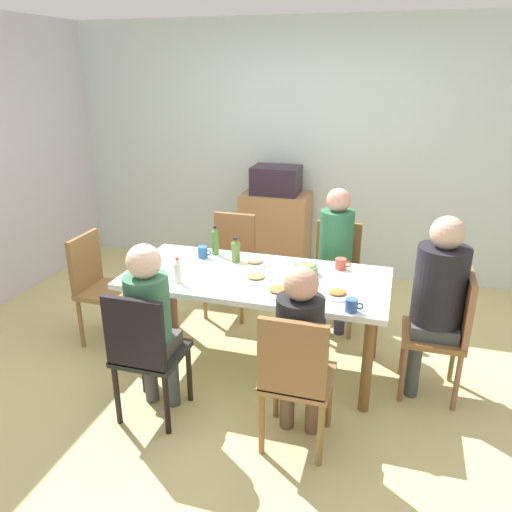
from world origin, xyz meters
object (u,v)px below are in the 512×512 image
chair_5 (295,375)px  side_cabinet (275,235)px  chair_1 (336,269)px  chair_2 (232,258)px  cup_1 (203,252)px  plate_1 (256,278)px  microwave (276,180)px  bottle_0 (215,241)px  cup_3 (352,305)px  bottle_1 (178,271)px  dining_table (256,286)px  chair_3 (447,328)px  plate_2 (255,262)px  chair_4 (98,282)px  person_0 (149,316)px  person_3 (438,291)px  plate_0 (279,291)px  cup_2 (151,278)px  plate_3 (337,294)px  bottle_2 (236,251)px  bowl_0 (306,269)px  person_5 (300,341)px  chair_0 (145,350)px  person_1 (336,249)px  cup_0 (341,264)px

chair_5 → side_cabinet: (-0.77, 2.57, -0.06)m
chair_1 → chair_2: same height
chair_5 → cup_1: (-0.97, 1.04, 0.26)m
plate_1 → microwave: (-0.32, 1.82, 0.30)m
chair_1 → bottle_0: size_ratio=3.88×
bottle_0 → microwave: (0.14, 1.42, 0.20)m
cup_3 → bottle_1: 1.20m
chair_1 → side_cabinet: bearing=129.3°
chair_5 → dining_table: bearing=120.0°
chair_3 → chair_5: size_ratio=1.00×
cup_3 → plate_2: bearing=143.6°
chair_1 → chair_4: (-1.79, -0.81, 0.00)m
person_0 → person_3: person_3 is taller
plate_0 → chair_3: bearing=12.3°
plate_2 → side_cabinet: 1.59m
chair_1 → chair_2: 0.94m
cup_2 → plate_3: bearing=7.9°
bottle_2 → cup_3: bearing=-31.9°
plate_0 → bowl_0: 0.38m
person_0 → bottle_0: person_0 is taller
chair_4 → person_5: 1.94m
chair_0 → plate_2: chair_0 is taller
bottle_1 → chair_3: bearing=8.5°
person_0 → cup_3: person_0 is taller
bowl_0 → cup_2: (-0.99, -0.47, 0.00)m
cup_2 → microwave: 2.14m
plate_3 → chair_4: bearing=175.0°
person_0 → bottle_1: (-0.01, 0.45, 0.11)m
plate_2 → side_cabinet: side_cabinet is taller
bowl_0 → bottle_1: bearing=-154.2°
bottle_0 → chair_1: bearing=28.3°
person_1 → bottle_0: (-0.90, -0.40, 0.11)m
plate_2 → bowl_0: (0.41, -0.08, 0.03)m
chair_0 → person_3: 1.90m
person_3 → plate_1: person_3 is taller
chair_0 → plate_3: chair_0 is taller
person_3 → bowl_0: (-0.89, 0.13, 0.00)m
chair_0 → bottle_1: bottle_1 is taller
chair_4 → cup_0: 1.93m
cup_0 → dining_table: bearing=-152.5°
chair_3 → bottle_0: size_ratio=3.88×
plate_1 → bowl_0: (0.32, 0.19, 0.03)m
chair_3 → cup_0: (-0.75, 0.30, 0.26)m
plate_2 → bottle_2: bearing=177.7°
side_cabinet → microwave: microwave is taller
person_0 → person_3: size_ratio=0.92×
person_5 → side_cabinet: 2.60m
chair_5 → cup_1: 1.45m
plate_3 → cup_2: (-1.26, -0.17, 0.03)m
chair_0 → person_1: size_ratio=0.73×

